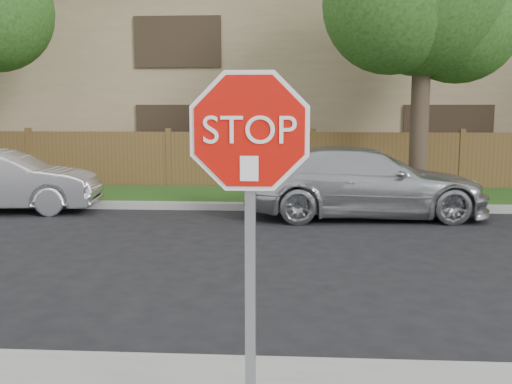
{
  "coord_description": "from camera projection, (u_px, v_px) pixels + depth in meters",
  "views": [
    {
      "loc": [
        -0.5,
        -5.05,
        2.29
      ],
      "look_at": [
        -0.77,
        -0.9,
        1.7
      ],
      "focal_mm": 42.0,
      "sensor_mm": 36.0,
      "label": 1
    }
  ],
  "objects": [
    {
      "name": "stop_sign",
      "position": [
        250.0,
        184.0,
        3.6
      ],
      "size": [
        1.01,
        0.13,
        2.55
      ],
      "color": "gray",
      "rests_on": "sidewalk_near"
    },
    {
      "name": "far_curb",
      "position": [
        317.0,
        207.0,
        13.32
      ],
      "size": [
        70.0,
        0.3,
        0.15
      ],
      "primitive_type": "cube",
      "color": "gray",
      "rests_on": "ground"
    },
    {
      "name": "apartment_building",
      "position": [
        309.0,
        72.0,
        21.57
      ],
      "size": [
        35.2,
        9.2,
        7.2
      ],
      "color": "#9C8060",
      "rests_on": "ground"
    },
    {
      "name": "fence",
      "position": [
        313.0,
        161.0,
        16.43
      ],
      "size": [
        70.0,
        0.12,
        1.6
      ],
      "primitive_type": "cube",
      "color": "brown",
      "rests_on": "ground"
    },
    {
      "name": "sedan_right",
      "position": [
        364.0,
        182.0,
        12.46
      ],
      "size": [
        5.15,
        2.34,
        1.46
      ],
      "primitive_type": "imported",
      "rotation": [
        0.0,
        0.0,
        1.63
      ],
      "color": "#B1B4B8",
      "rests_on": "ground"
    },
    {
      "name": "grass_strip",
      "position": [
        314.0,
        197.0,
        14.95
      ],
      "size": [
        70.0,
        3.0,
        0.12
      ],
      "primitive_type": "cube",
      "color": "#1E4714",
      "rests_on": "ground"
    },
    {
      "name": "sedan_left",
      "position": [
        2.0,
        181.0,
        13.07
      ],
      "size": [
        4.27,
        1.93,
        1.36
      ],
      "primitive_type": "imported",
      "rotation": [
        0.0,
        0.0,
        1.69
      ],
      "color": "#BABABF",
      "rests_on": "ground"
    },
    {
      "name": "ground",
      "position": [
        349.0,
        369.0,
        5.28
      ],
      "size": [
        90.0,
        90.0,
        0.0
      ],
      "primitive_type": "plane",
      "color": "black",
      "rests_on": "ground"
    }
  ]
}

